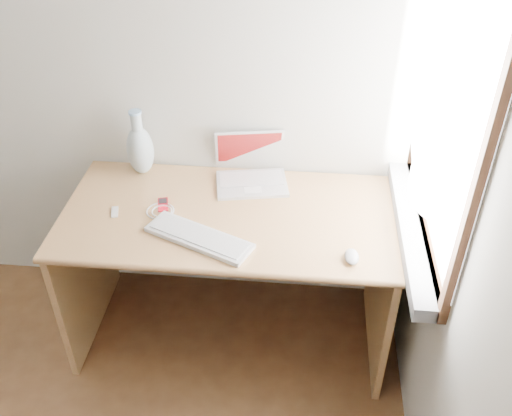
# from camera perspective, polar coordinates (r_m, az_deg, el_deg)

# --- Properties ---
(back_wall) EXTENTS (3.50, 0.04, 2.60)m
(back_wall) POSITION_cam_1_polar(r_m,az_deg,el_deg) (2.77, -22.18, 14.45)
(back_wall) COLOR silver
(back_wall) RESTS_ON floor
(window) EXTENTS (0.11, 0.99, 1.10)m
(window) POSITION_cam_1_polar(r_m,az_deg,el_deg) (2.13, 17.98, 8.29)
(window) COLOR white
(window) RESTS_ON right_wall
(desk) EXTENTS (1.42, 0.71, 0.75)m
(desk) POSITION_cam_1_polar(r_m,az_deg,el_deg) (2.65, -2.47, -3.14)
(desk) COLOR tan
(desk) RESTS_ON floor
(laptop) EXTENTS (0.35, 0.32, 0.22)m
(laptop) POSITION_cam_1_polar(r_m,az_deg,el_deg) (2.62, -0.33, 3.71)
(laptop) COLOR silver
(laptop) RESTS_ON desk
(external_keyboard) EXTENTS (0.47, 0.31, 0.02)m
(external_keyboard) POSITION_cam_1_polar(r_m,az_deg,el_deg) (2.31, -5.72, -2.93)
(external_keyboard) COLOR white
(external_keyboard) RESTS_ON desk
(mouse) EXTENTS (0.06, 0.09, 0.03)m
(mouse) POSITION_cam_1_polar(r_m,az_deg,el_deg) (2.23, 9.55, -4.82)
(mouse) COLOR silver
(mouse) RESTS_ON desk
(ipod) EXTENTS (0.06, 0.10, 0.01)m
(ipod) POSITION_cam_1_polar(r_m,az_deg,el_deg) (2.52, -9.28, 0.35)
(ipod) COLOR #AB0B1A
(ipod) RESTS_ON desk
(cable_coil) EXTENTS (0.15, 0.15, 0.01)m
(cable_coil) POSITION_cam_1_polar(r_m,az_deg,el_deg) (2.48, -9.55, -0.28)
(cable_coil) COLOR white
(cable_coil) RESTS_ON desk
(remote) EXTENTS (0.05, 0.08, 0.01)m
(remote) POSITION_cam_1_polar(r_m,az_deg,el_deg) (2.52, -13.94, -0.38)
(remote) COLOR white
(remote) RESTS_ON desk
(vase) EXTENTS (0.13, 0.13, 0.32)m
(vase) POSITION_cam_1_polar(r_m,az_deg,el_deg) (2.69, -11.53, 5.85)
(vase) COLOR silver
(vase) RESTS_ON desk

